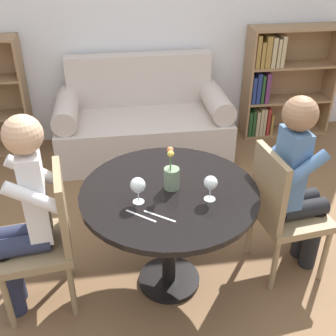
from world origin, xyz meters
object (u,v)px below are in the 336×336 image
at_px(wine_glass_right, 211,183).
at_px(bookshelf_right, 277,82).
at_px(flower_vase, 171,175).
at_px(chair_right, 282,208).
at_px(wine_glass_left, 138,186).
at_px(couch, 143,124).
at_px(chair_left, 45,235).
at_px(person_left, 24,215).
at_px(person_right, 299,184).

bearing_deg(wine_glass_right, bookshelf_right, 60.44).
xyz_separation_m(wine_glass_right, flower_vase, (-0.19, 0.14, -0.02)).
relative_size(chair_right, wine_glass_left, 5.82).
distance_m(couch, flower_vase, 1.82).
height_order(bookshelf_right, chair_right, bookshelf_right).
distance_m(couch, wine_glass_right, 1.97).
distance_m(bookshelf_right, chair_left, 2.99).
distance_m(couch, person_left, 2.02).
bearing_deg(person_left, wine_glass_left, 78.64).
height_order(chair_left, person_right, person_right).
relative_size(bookshelf_right, person_left, 0.91).
distance_m(chair_left, person_right, 1.54).
height_order(person_left, wine_glass_right, person_left).
bearing_deg(wine_glass_left, person_right, 7.97).
bearing_deg(person_right, person_left, 85.92).
bearing_deg(bookshelf_right, chair_right, -109.50).
bearing_deg(wine_glass_right, chair_left, 173.96).
xyz_separation_m(bookshelf_right, wine_glass_left, (-1.62, -2.13, 0.26)).
distance_m(chair_right, flower_vase, 0.77).
bearing_deg(wine_glass_right, flower_vase, 143.57).
distance_m(wine_glass_right, flower_vase, 0.24).
bearing_deg(bookshelf_right, wine_glass_left, -127.21).
relative_size(couch, person_left, 1.31).
distance_m(person_right, wine_glass_left, 1.02).
xyz_separation_m(bookshelf_right, flower_vase, (-1.42, -2.02, 0.24)).
bearing_deg(bookshelf_right, couch, -169.44).
relative_size(chair_right, flower_vase, 3.41).
xyz_separation_m(person_left, wine_glass_right, (1.02, -0.08, 0.16)).
relative_size(person_right, wine_glass_right, 8.25).
bearing_deg(flower_vase, chair_left, -176.62).
bearing_deg(wine_glass_left, chair_right, 7.57).
relative_size(couch, flower_vase, 6.20).
distance_m(couch, chair_right, 1.90).
relative_size(bookshelf_right, wine_glass_right, 7.58).
distance_m(chair_left, chair_right, 1.45).
height_order(person_left, wine_glass_left, person_left).
xyz_separation_m(couch, person_left, (-0.81, -1.81, 0.36)).
xyz_separation_m(chair_right, flower_vase, (-0.71, -0.01, 0.32)).
relative_size(chair_left, person_right, 0.73).
distance_m(chair_left, wine_glass_left, 0.64).
xyz_separation_m(bookshelf_right, chair_left, (-2.16, -2.06, -0.07)).
relative_size(chair_left, chair_right, 1.00).
height_order(couch, chair_right, couch).
relative_size(couch, chair_left, 1.82).
xyz_separation_m(chair_right, person_right, (0.09, 0.02, 0.16)).
distance_m(wine_glass_left, flower_vase, 0.23).
bearing_deg(flower_vase, chair_right, 0.76).
distance_m(bookshelf_right, person_right, 2.09).
bearing_deg(person_right, chair_right, 94.82).
bearing_deg(couch, wine_glass_right, -83.71).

